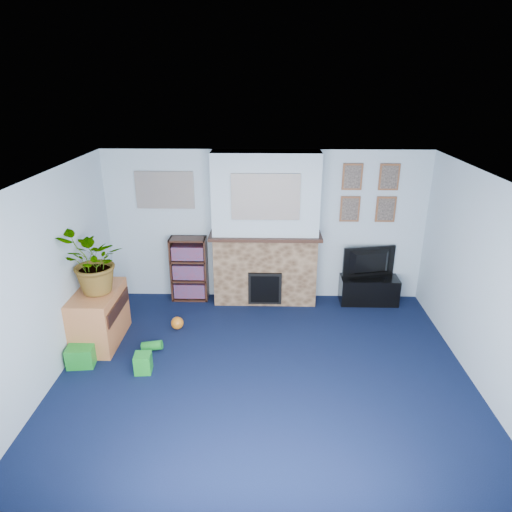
{
  "coord_description": "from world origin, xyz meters",
  "views": [
    {
      "loc": [
        0.02,
        -4.61,
        3.4
      ],
      "look_at": [
        -0.12,
        0.95,
        1.21
      ],
      "focal_mm": 32.0,
      "sensor_mm": 36.0,
      "label": 1
    }
  ],
  "objects_px": {
    "sideboard": "(99,318)",
    "bookshelf": "(189,270)",
    "tv_stand": "(369,290)",
    "television": "(371,263)"
  },
  "relations": [
    {
      "from": "tv_stand",
      "to": "television",
      "type": "relative_size",
      "value": 1.07
    },
    {
      "from": "tv_stand",
      "to": "sideboard",
      "type": "height_order",
      "value": "sideboard"
    },
    {
      "from": "television",
      "to": "bookshelf",
      "type": "distance_m",
      "value": 2.89
    },
    {
      "from": "tv_stand",
      "to": "bookshelf",
      "type": "bearing_deg",
      "value": 178.48
    },
    {
      "from": "tv_stand",
      "to": "sideboard",
      "type": "bearing_deg",
      "value": -162.28
    },
    {
      "from": "sideboard",
      "to": "tv_stand",
      "type": "bearing_deg",
      "value": 17.72
    },
    {
      "from": "television",
      "to": "bookshelf",
      "type": "xyz_separation_m",
      "value": [
        -2.88,
        0.06,
        -0.17
      ]
    },
    {
      "from": "television",
      "to": "sideboard",
      "type": "relative_size",
      "value": 0.88
    },
    {
      "from": "sideboard",
      "to": "bookshelf",
      "type": "bearing_deg",
      "value": 52.34
    },
    {
      "from": "tv_stand",
      "to": "bookshelf",
      "type": "height_order",
      "value": "bookshelf"
    }
  ]
}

